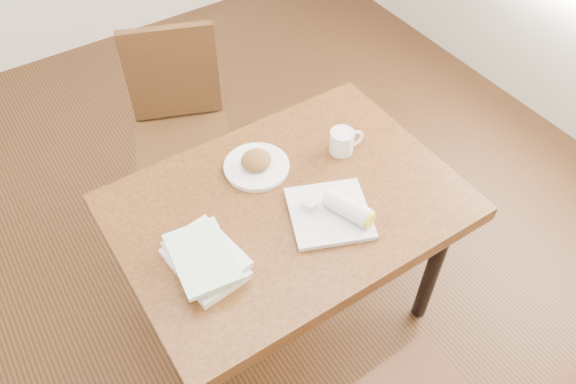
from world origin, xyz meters
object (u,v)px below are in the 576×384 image
plate_scone (256,164)px  coffee_mug (343,141)px  table (288,217)px  chair_far (180,120)px  plate_burrito (335,211)px  book_stack (205,259)px

plate_scone → coffee_mug: (0.32, -0.09, 0.02)m
table → plate_scone: size_ratio=4.92×
coffee_mug → chair_far: bearing=116.6°
table → coffee_mug: 0.35m
plate_burrito → chair_far: bearing=98.5°
plate_scone → coffee_mug: bearing=-15.9°
plate_scone → book_stack: 0.44m
plate_scone → plate_burrito: 0.35m
coffee_mug → plate_burrito: size_ratio=0.39×
table → plate_scone: (-0.01, 0.19, 0.11)m
table → chair_far: 0.82m
chair_far → coffee_mug: size_ratio=7.19×
plate_scone → plate_burrito: plate_burrito is taller
chair_far → coffee_mug: chair_far is taller
plate_burrito → plate_scone: bearing=107.4°
plate_burrito → book_stack: 0.46m
chair_far → book_stack: 0.97m
plate_burrito → book_stack: plate_burrito is taller
book_stack → plate_scone: bearing=38.0°
chair_far → plate_scone: 0.66m
table → book_stack: book_stack is taller
plate_scone → chair_far: bearing=93.6°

